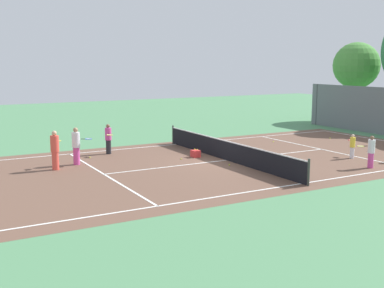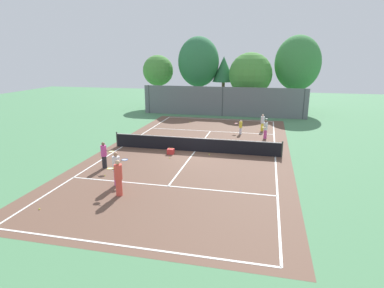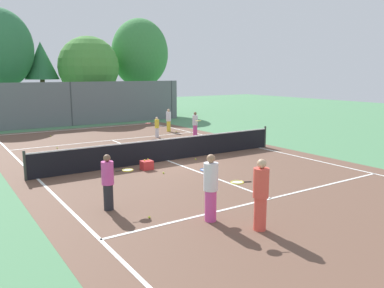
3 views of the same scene
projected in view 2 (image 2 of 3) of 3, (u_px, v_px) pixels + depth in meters
name	position (u px, v px, depth m)	size (l,w,h in m)	color
ground_plane	(195.00, 151.00, 22.89)	(80.00, 80.00, 0.00)	#4C8456
court_surface	(195.00, 151.00, 22.89)	(13.00, 25.00, 0.01)	brown
tennis_net	(195.00, 144.00, 22.75)	(11.90, 0.10, 1.10)	#333833
perimeter_fence	(222.00, 102.00, 35.61)	(18.00, 0.12, 3.20)	slate
tree_0	(250.00, 74.00, 37.72)	(5.00, 5.00, 6.85)	brown
tree_1	(199.00, 62.00, 40.15)	(5.06, 4.74, 8.73)	brown
tree_2	(224.00, 70.00, 40.02)	(2.74, 2.74, 6.36)	brown
tree_3	(158.00, 71.00, 41.03)	(3.82, 3.82, 6.52)	brown
tree_4	(298.00, 63.00, 37.23)	(5.18, 5.21, 8.73)	brown
player_0	(240.00, 127.00, 27.70)	(0.78, 0.70, 1.24)	silver
player_1	(117.00, 168.00, 16.79)	(0.64, 0.95, 1.79)	#D14799
player_2	(265.00, 129.00, 26.20)	(0.51, 0.91, 1.51)	#D14799
player_3	(104.00, 155.00, 19.36)	(0.93, 0.49, 1.61)	#232328
player_4	(118.00, 177.00, 15.55)	(0.94, 0.68, 1.80)	#E54C3F
player_5	(263.00, 122.00, 28.85)	(0.73, 0.84, 1.50)	yellow
ball_crate	(171.00, 151.00, 22.28)	(0.45, 0.39, 0.43)	red
tennis_ball_0	(265.00, 132.00, 28.49)	(0.07, 0.07, 0.07)	#CCE533
tennis_ball_1	(39.00, 209.00, 14.31)	(0.07, 0.07, 0.07)	#CCE533
tennis_ball_2	(209.00, 154.00, 22.09)	(0.07, 0.07, 0.07)	#CCE533
tennis_ball_3	(190.00, 122.00, 32.54)	(0.07, 0.07, 0.07)	#CCE533
tennis_ball_4	(105.00, 175.00, 18.27)	(0.07, 0.07, 0.07)	#CCE533
tennis_ball_5	(170.00, 158.00, 21.37)	(0.07, 0.07, 0.07)	#CCE533
tennis_ball_6	(172.00, 131.00, 28.87)	(0.07, 0.07, 0.07)	#CCE533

